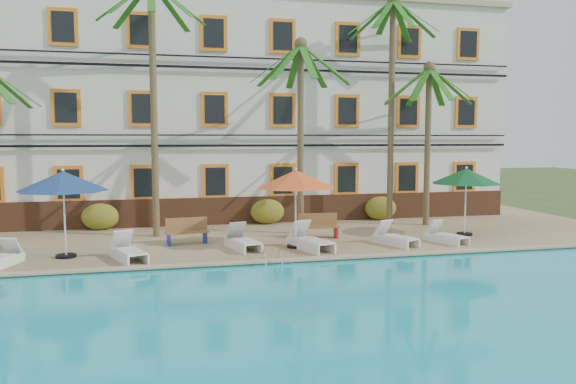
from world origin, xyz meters
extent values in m
plane|color=#384C23|center=(0.00, 0.00, 0.00)|extent=(100.00, 100.00, 0.00)
cube|color=tan|center=(0.00, 5.00, 0.12)|extent=(30.00, 12.00, 0.25)
cube|color=#1AAFC5|center=(0.00, -7.00, 0.10)|extent=(26.00, 12.00, 0.20)
cube|color=tan|center=(0.00, -0.90, 0.28)|extent=(30.00, 0.35, 0.06)
cube|color=silver|center=(0.00, 10.00, 5.25)|extent=(25.00, 6.00, 10.00)
cube|color=brown|center=(0.00, 6.94, 0.85)|extent=(25.00, 0.12, 1.20)
cube|color=tan|center=(0.00, 10.00, 10.35)|extent=(25.40, 6.40, 0.25)
cube|color=orange|center=(-7.50, 6.95, 2.15)|extent=(1.15, 0.10, 1.50)
cube|color=black|center=(-7.50, 6.90, 2.15)|extent=(0.85, 0.04, 1.20)
cube|color=orange|center=(-4.50, 6.95, 2.15)|extent=(1.15, 0.10, 1.50)
cube|color=black|center=(-4.50, 6.90, 2.15)|extent=(0.85, 0.04, 1.20)
cube|color=orange|center=(-1.50, 6.95, 2.15)|extent=(1.15, 0.10, 1.50)
cube|color=black|center=(-1.50, 6.90, 2.15)|extent=(0.85, 0.04, 1.20)
cube|color=orange|center=(1.50, 6.95, 2.15)|extent=(1.15, 0.10, 1.50)
cube|color=black|center=(1.50, 6.90, 2.15)|extent=(0.85, 0.04, 1.20)
cube|color=orange|center=(4.50, 6.95, 2.15)|extent=(1.15, 0.10, 1.50)
cube|color=black|center=(4.50, 6.90, 2.15)|extent=(0.85, 0.04, 1.20)
cube|color=orange|center=(7.50, 6.95, 2.15)|extent=(1.15, 0.10, 1.50)
cube|color=black|center=(7.50, 6.90, 2.15)|extent=(0.85, 0.04, 1.20)
cube|color=orange|center=(10.50, 6.95, 2.15)|extent=(1.15, 0.10, 1.50)
cube|color=black|center=(10.50, 6.90, 2.15)|extent=(0.85, 0.04, 1.20)
cube|color=orange|center=(-7.50, 6.95, 5.25)|extent=(1.15, 0.10, 1.50)
cube|color=black|center=(-7.50, 6.90, 5.25)|extent=(0.85, 0.04, 1.20)
cube|color=orange|center=(-4.50, 6.95, 5.25)|extent=(1.15, 0.10, 1.50)
cube|color=black|center=(-4.50, 6.90, 5.25)|extent=(0.85, 0.04, 1.20)
cube|color=orange|center=(-1.50, 6.95, 5.25)|extent=(1.15, 0.10, 1.50)
cube|color=black|center=(-1.50, 6.90, 5.25)|extent=(0.85, 0.04, 1.20)
cube|color=orange|center=(1.50, 6.95, 5.25)|extent=(1.15, 0.10, 1.50)
cube|color=black|center=(1.50, 6.90, 5.25)|extent=(0.85, 0.04, 1.20)
cube|color=orange|center=(4.50, 6.95, 5.25)|extent=(1.15, 0.10, 1.50)
cube|color=black|center=(4.50, 6.90, 5.25)|extent=(0.85, 0.04, 1.20)
cube|color=orange|center=(7.50, 6.95, 5.25)|extent=(1.15, 0.10, 1.50)
cube|color=black|center=(7.50, 6.90, 5.25)|extent=(0.85, 0.04, 1.20)
cube|color=orange|center=(10.50, 6.95, 5.25)|extent=(1.15, 0.10, 1.50)
cube|color=black|center=(10.50, 6.90, 5.25)|extent=(0.85, 0.04, 1.20)
cube|color=orange|center=(-7.50, 6.95, 8.45)|extent=(1.15, 0.10, 1.50)
cube|color=black|center=(-7.50, 6.90, 8.45)|extent=(0.85, 0.04, 1.20)
cube|color=orange|center=(-4.50, 6.95, 8.45)|extent=(1.15, 0.10, 1.50)
cube|color=black|center=(-4.50, 6.90, 8.45)|extent=(0.85, 0.04, 1.20)
cube|color=orange|center=(-1.50, 6.95, 8.45)|extent=(1.15, 0.10, 1.50)
cube|color=black|center=(-1.50, 6.90, 8.45)|extent=(0.85, 0.04, 1.20)
cube|color=orange|center=(1.50, 6.95, 8.45)|extent=(1.15, 0.10, 1.50)
cube|color=black|center=(1.50, 6.90, 8.45)|extent=(0.85, 0.04, 1.20)
cube|color=orange|center=(4.50, 6.95, 8.45)|extent=(1.15, 0.10, 1.50)
cube|color=black|center=(4.50, 6.90, 8.45)|extent=(0.85, 0.04, 1.20)
cube|color=orange|center=(7.50, 6.95, 8.45)|extent=(1.15, 0.10, 1.50)
cube|color=black|center=(7.50, 6.90, 8.45)|extent=(0.85, 0.04, 1.20)
cube|color=orange|center=(10.50, 6.95, 8.45)|extent=(1.15, 0.10, 1.50)
cube|color=black|center=(10.50, 6.90, 8.45)|extent=(0.85, 0.04, 1.20)
cube|color=black|center=(0.00, 6.80, 3.70)|extent=(25.00, 0.08, 0.10)
cube|color=black|center=(0.00, 6.80, 4.15)|extent=(25.00, 0.08, 0.06)
cube|color=black|center=(0.00, 6.80, 7.00)|extent=(25.00, 0.08, 0.10)
cube|color=black|center=(0.00, 6.80, 7.45)|extent=(25.00, 0.08, 0.06)
cube|color=#1F6117|center=(-8.91, 3.96, 5.89)|extent=(2.00, 0.28, 1.54)
cube|color=#1F6117|center=(-9.20, 4.66, 5.89)|extent=(1.61, 1.61, 1.54)
cylinder|color=brown|center=(-4.04, 4.51, 5.02)|extent=(0.26, 0.26, 9.55)
cube|color=#1F6117|center=(-4.04, 5.50, 9.04)|extent=(0.28, 2.00, 1.54)
cube|color=#1F6117|center=(-4.74, 5.21, 9.04)|extent=(1.61, 1.61, 1.54)
cube|color=#1F6117|center=(-5.03, 4.51, 9.04)|extent=(2.00, 0.28, 1.54)
cube|color=#1F6117|center=(-3.05, 4.51, 9.04)|extent=(2.00, 0.28, 1.54)
cube|color=#1F6117|center=(-3.34, 5.21, 9.04)|extent=(1.61, 1.61, 1.54)
cylinder|color=brown|center=(1.53, 3.90, 3.94)|extent=(0.26, 0.26, 7.39)
sphere|color=brown|center=(1.53, 3.90, 7.64)|extent=(0.50, 0.50, 0.50)
cube|color=#1F6117|center=(1.53, 4.90, 6.88)|extent=(0.28, 2.00, 1.54)
cube|color=#1F6117|center=(0.83, 4.61, 6.88)|extent=(1.61, 1.61, 1.54)
cube|color=#1F6117|center=(0.54, 3.90, 6.88)|extent=(2.00, 0.28, 1.54)
cube|color=#1F6117|center=(0.83, 3.20, 6.88)|extent=(1.61, 1.61, 1.54)
cube|color=#1F6117|center=(1.53, 2.91, 6.88)|extent=(0.28, 2.00, 1.54)
cube|color=#1F6117|center=(2.23, 3.20, 6.88)|extent=(1.61, 1.61, 1.54)
cube|color=#1F6117|center=(2.52, 3.90, 6.88)|extent=(2.00, 0.28, 1.54)
cube|color=#1F6117|center=(2.23, 4.61, 6.88)|extent=(1.61, 1.61, 1.54)
cylinder|color=brown|center=(6.00, 5.45, 5.08)|extent=(0.26, 0.26, 9.67)
cube|color=#1F6117|center=(6.00, 6.45, 9.15)|extent=(0.28, 2.00, 1.54)
cube|color=#1F6117|center=(5.30, 6.16, 9.15)|extent=(1.61, 1.61, 1.54)
cube|color=#1F6117|center=(5.01, 5.45, 9.15)|extent=(2.00, 0.28, 1.54)
cube|color=#1F6117|center=(5.30, 4.75, 9.15)|extent=(1.61, 1.61, 1.54)
cube|color=#1F6117|center=(6.00, 4.46, 9.15)|extent=(0.28, 2.00, 1.54)
cube|color=#1F6117|center=(6.70, 4.75, 9.15)|extent=(1.61, 1.61, 1.54)
cube|color=#1F6117|center=(6.99, 5.45, 9.15)|extent=(2.00, 0.28, 1.54)
cube|color=#1F6117|center=(6.70, 6.16, 9.15)|extent=(1.61, 1.61, 1.54)
cylinder|color=brown|center=(7.41, 4.78, 3.64)|extent=(0.26, 0.26, 6.77)
sphere|color=brown|center=(7.41, 4.78, 7.02)|extent=(0.50, 0.50, 0.50)
cube|color=#1F6117|center=(7.41, 5.77, 6.26)|extent=(0.28, 2.00, 1.54)
cube|color=#1F6117|center=(6.71, 5.48, 6.26)|extent=(1.61, 1.61, 1.54)
cube|color=#1F6117|center=(6.42, 4.78, 6.26)|extent=(2.00, 0.28, 1.54)
cube|color=#1F6117|center=(6.71, 4.08, 6.26)|extent=(1.61, 1.61, 1.54)
cube|color=#1F6117|center=(7.41, 3.79, 6.26)|extent=(0.28, 2.00, 1.54)
cube|color=#1F6117|center=(8.12, 4.08, 6.26)|extent=(1.61, 1.61, 1.54)
cube|color=#1F6117|center=(8.41, 4.78, 6.26)|extent=(2.00, 0.28, 1.54)
cube|color=#1F6117|center=(8.12, 5.48, 6.26)|extent=(1.61, 1.61, 1.54)
ellipsoid|color=#264F16|center=(-6.28, 6.60, 0.80)|extent=(1.50, 0.90, 1.10)
ellipsoid|color=#264F16|center=(0.73, 6.60, 0.80)|extent=(1.50, 0.90, 1.10)
ellipsoid|color=#264F16|center=(6.05, 6.60, 0.80)|extent=(1.50, 0.90, 1.10)
cylinder|color=black|center=(-6.85, 1.23, 0.30)|extent=(0.63, 0.63, 0.09)
cylinder|color=silver|center=(-6.85, 1.23, 1.61)|extent=(0.06, 0.06, 2.71)
cone|color=navy|center=(-6.85, 1.23, 2.68)|extent=(2.82, 2.82, 0.62)
sphere|color=silver|center=(-6.85, 1.23, 3.02)|extent=(0.10, 0.10, 0.10)
cylinder|color=black|center=(0.64, 1.13, 0.29)|extent=(0.62, 0.62, 0.09)
cylinder|color=silver|center=(0.64, 1.13, 1.58)|extent=(0.06, 0.06, 2.66)
cone|color=#DE5623|center=(0.64, 1.13, 2.63)|extent=(2.77, 2.77, 0.61)
sphere|color=silver|center=(0.64, 1.13, 2.96)|extent=(0.10, 0.10, 0.10)
cylinder|color=black|center=(7.67, 2.04, 0.29)|extent=(0.60, 0.60, 0.09)
cylinder|color=silver|center=(7.67, 2.04, 1.54)|extent=(0.06, 0.06, 2.57)
cone|color=#0E4F23|center=(7.67, 2.04, 2.56)|extent=(2.68, 2.68, 0.59)
sphere|color=silver|center=(7.67, 2.04, 2.88)|extent=(0.10, 0.10, 0.10)
cube|color=white|center=(-8.36, 0.90, 0.74)|extent=(0.64, 0.57, 0.58)
cube|color=white|center=(-8.28, 0.26, 0.38)|extent=(0.56, 1.59, 0.27)
cube|color=white|center=(-4.80, 0.10, 0.57)|extent=(1.03, 1.44, 0.06)
cube|color=white|center=(-5.12, 0.95, 0.81)|extent=(0.74, 0.67, 0.66)
cube|color=white|center=(-5.17, 0.23, 0.40)|extent=(0.71, 1.78, 0.30)
cube|color=white|center=(-4.60, 0.44, 0.40)|extent=(0.71, 1.78, 0.30)
cube|color=white|center=(-1.13, 0.96, 0.57)|extent=(0.90, 1.42, 0.06)
cube|color=white|center=(-1.34, 1.85, 0.81)|extent=(0.70, 0.61, 0.66)
cube|color=white|center=(-1.48, 1.14, 0.40)|extent=(0.50, 1.83, 0.30)
cube|color=white|center=(-0.89, 1.28, 0.40)|extent=(0.50, 1.83, 0.30)
cube|color=white|center=(1.12, 0.38, 0.60)|extent=(1.04, 1.54, 0.07)
cube|color=white|center=(0.82, 1.31, 0.85)|extent=(0.78, 0.69, 0.70)
cube|color=white|center=(0.72, 0.54, 0.41)|extent=(0.66, 1.94, 0.33)
cube|color=white|center=(1.35, 0.74, 0.41)|extent=(0.66, 1.94, 0.33)
cube|color=white|center=(4.27, 0.53, 0.56)|extent=(0.99, 1.38, 0.06)
cube|color=white|center=(3.95, 1.34, 0.78)|extent=(0.71, 0.64, 0.62)
cube|color=white|center=(3.91, 0.65, 0.39)|extent=(0.70, 1.68, 0.29)
cube|color=white|center=(4.45, 0.86, 0.39)|extent=(0.70, 1.68, 0.29)
cube|color=white|center=(6.24, 0.54, 0.54)|extent=(0.89, 1.28, 0.05)
cube|color=white|center=(5.97, 1.30, 0.74)|extent=(0.65, 0.58, 0.58)
cube|color=white|center=(5.91, 0.66, 0.38)|extent=(0.59, 1.59, 0.27)
cube|color=white|center=(6.42, 0.84, 0.38)|extent=(0.59, 1.59, 0.27)
cube|color=olive|center=(-2.98, 2.61, 0.68)|extent=(1.54, 0.63, 0.06)
cube|color=olive|center=(-3.01, 2.82, 0.95)|extent=(1.50, 0.24, 0.45)
cube|color=navy|center=(-3.63, 2.53, 0.45)|extent=(0.13, 0.46, 0.40)
cube|color=navy|center=(-2.34, 2.69, 0.45)|extent=(0.13, 0.46, 0.40)
cube|color=olive|center=(1.95, 2.69, 0.68)|extent=(1.53, 0.58, 0.06)
cube|color=olive|center=(1.97, 2.91, 0.95)|extent=(1.50, 0.19, 0.45)
cube|color=#AF141C|center=(1.30, 2.75, 0.45)|extent=(0.12, 0.46, 0.40)
cube|color=#AF141C|center=(2.60, 2.64, 0.45)|extent=(0.12, 0.46, 0.40)
torus|color=silver|center=(-0.89, -1.00, 0.25)|extent=(0.04, 0.74, 0.74)
torus|color=silver|center=(-0.39, -1.00, 0.25)|extent=(0.04, 0.74, 0.74)
camera|label=1|loc=(-4.01, -17.43, 4.01)|focal=35.00mm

